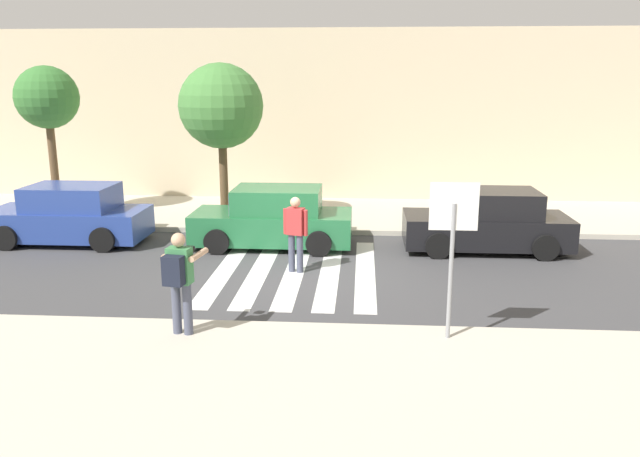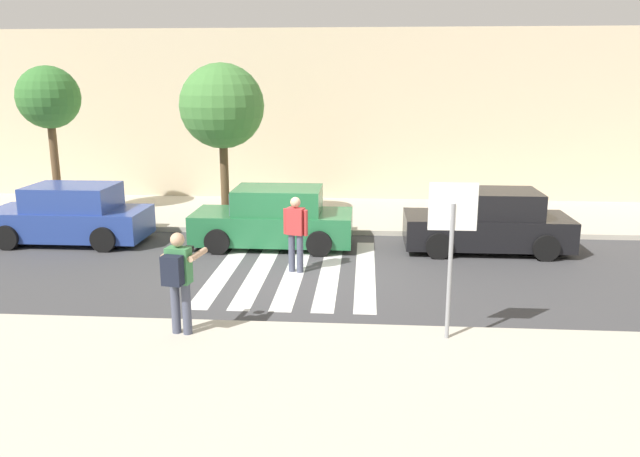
% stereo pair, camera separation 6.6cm
% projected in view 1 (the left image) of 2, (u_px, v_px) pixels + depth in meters
% --- Properties ---
extents(ground_plane, '(120.00, 120.00, 0.00)m').
position_uv_depth(ground_plane, '(294.00, 273.00, 14.02)').
color(ground_plane, '#424244').
extents(sidewalk_near, '(60.00, 6.00, 0.14)m').
position_uv_depth(sidewalk_near, '(241.00, 415.00, 7.99)').
color(sidewalk_near, beige).
rests_on(sidewalk_near, ground).
extents(sidewalk_far, '(60.00, 4.80, 0.14)m').
position_uv_depth(sidewalk_far, '(315.00, 214.00, 19.82)').
color(sidewalk_far, beige).
rests_on(sidewalk_far, ground).
extents(building_facade_far, '(56.00, 4.00, 5.93)m').
position_uv_depth(building_facade_far, '(323.00, 114.00, 23.41)').
color(building_facade_far, beige).
rests_on(building_facade_far, ground).
extents(crosswalk_stripe_0, '(0.44, 5.20, 0.01)m').
position_uv_depth(crosswalk_stripe_0, '(226.00, 269.00, 14.32)').
color(crosswalk_stripe_0, silver).
rests_on(crosswalk_stripe_0, ground).
extents(crosswalk_stripe_1, '(0.44, 5.20, 0.01)m').
position_uv_depth(crosswalk_stripe_1, '(260.00, 270.00, 14.27)').
color(crosswalk_stripe_1, silver).
rests_on(crosswalk_stripe_1, ground).
extents(crosswalk_stripe_2, '(0.44, 5.20, 0.01)m').
position_uv_depth(crosswalk_stripe_2, '(295.00, 271.00, 14.21)').
color(crosswalk_stripe_2, silver).
rests_on(crosswalk_stripe_2, ground).
extents(crosswalk_stripe_3, '(0.44, 5.20, 0.01)m').
position_uv_depth(crosswalk_stripe_3, '(330.00, 271.00, 14.16)').
color(crosswalk_stripe_3, silver).
rests_on(crosswalk_stripe_3, ground).
extents(crosswalk_stripe_4, '(0.44, 5.20, 0.01)m').
position_uv_depth(crosswalk_stripe_4, '(365.00, 272.00, 14.11)').
color(crosswalk_stripe_4, silver).
rests_on(crosswalk_stripe_4, ground).
extents(stop_sign, '(0.76, 0.08, 2.57)m').
position_uv_depth(stop_sign, '(453.00, 226.00, 9.79)').
color(stop_sign, gray).
rests_on(stop_sign, sidewalk_near).
extents(photographer_with_backpack, '(0.67, 0.90, 1.72)m').
position_uv_depth(photographer_with_backpack, '(179.00, 275.00, 10.12)').
color(photographer_with_backpack, '#474C60').
rests_on(photographer_with_backpack, sidewalk_near).
extents(pedestrian_crossing, '(0.56, 0.34, 1.72)m').
position_uv_depth(pedestrian_crossing, '(296.00, 230.00, 13.90)').
color(pedestrian_crossing, '#474C60').
rests_on(pedestrian_crossing, ground).
extents(parked_car_blue, '(4.10, 1.92, 1.55)m').
position_uv_depth(parked_car_blue, '(69.00, 216.00, 16.50)').
color(parked_car_blue, '#284293').
rests_on(parked_car_blue, ground).
extents(parked_car_green, '(4.10, 1.92, 1.55)m').
position_uv_depth(parked_car_green, '(274.00, 219.00, 16.13)').
color(parked_car_green, '#236B3D').
rests_on(parked_car_green, ground).
extents(parked_car_black, '(4.10, 1.92, 1.55)m').
position_uv_depth(parked_car_black, '(487.00, 222.00, 15.77)').
color(parked_car_black, black).
rests_on(parked_car_black, ground).
extents(street_tree_west, '(1.86, 1.86, 4.51)m').
position_uv_depth(street_tree_west, '(47.00, 99.00, 18.56)').
color(street_tree_west, brown).
rests_on(street_tree_west, sidewalk_far).
extents(street_tree_center, '(2.38, 2.38, 4.57)m').
position_uv_depth(street_tree_center, '(221.00, 107.00, 17.46)').
color(street_tree_center, brown).
rests_on(street_tree_center, sidewalk_far).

